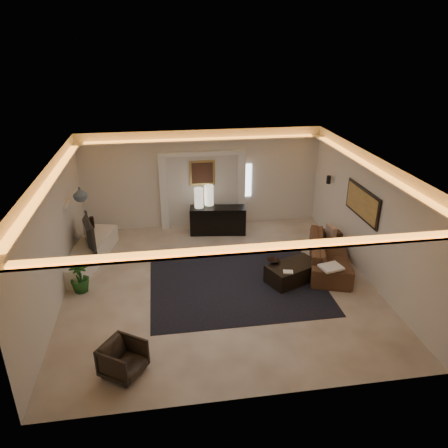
{
  "coord_description": "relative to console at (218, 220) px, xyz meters",
  "views": [
    {
      "loc": [
        -1.21,
        -8.53,
        5.32
      ],
      "look_at": [
        0.2,
        0.6,
        1.25
      ],
      "focal_mm": 34.31,
      "sensor_mm": 36.0,
      "label": 1
    }
  ],
  "objects": [
    {
      "name": "magazine",
      "position": [
        1.14,
        -3.27,
        0.02
      ],
      "size": [
        0.25,
        0.21,
        0.03
      ],
      "primitive_type": "cube",
      "rotation": [
        0.0,
        0.0,
        -0.24
      ],
      "color": "#F1E8CD",
      "rests_on": "coffee_table"
    },
    {
      "name": "cove_soffit",
      "position": [
        -0.36,
        -2.8,
        2.22
      ],
      "size": [
        7.0,
        7.0,
        0.04
      ],
      "primitive_type": "cube",
      "color": "silver",
      "rests_on": "ceiling"
    },
    {
      "name": "floor",
      "position": [
        -0.36,
        -2.8,
        -0.4
      ],
      "size": [
        7.0,
        7.0,
        0.0
      ],
      "primitive_type": "plane",
      "color": "beige",
      "rests_on": "ground"
    },
    {
      "name": "armchair",
      "position": [
        -2.39,
        -5.43,
        -0.1
      ],
      "size": [
        0.91,
        0.91,
        0.6
      ],
      "primitive_type": "imported",
      "rotation": [
        0.0,
        0.0,
        0.98
      ],
      "color": "black",
      "rests_on": "ground"
    },
    {
      "name": "ginger_jar",
      "position": [
        -3.51,
        -1.25,
        1.44
      ],
      "size": [
        0.44,
        0.44,
        0.35
      ],
      "primitive_type": "imported",
      "rotation": [
        0.0,
        0.0,
        -0.4
      ],
      "color": "#475460",
      "rests_on": "wall_niche"
    },
    {
      "name": "sofa",
      "position": [
        2.49,
        -2.39,
        -0.05
      ],
      "size": [
        2.59,
        1.66,
        0.7
      ],
      "primitive_type": "imported",
      "rotation": [
        0.0,
        0.0,
        1.25
      ],
      "color": "brown",
      "rests_on": "ground"
    },
    {
      "name": "figurine",
      "position": [
        -3.51,
        -0.18,
        0.24
      ],
      "size": [
        0.12,
        0.12,
        0.33
      ],
      "primitive_type": "cylinder",
      "rotation": [
        0.0,
        0.0,
        0.02
      ],
      "color": "black",
      "rests_on": "media_ledge"
    },
    {
      "name": "wall_right",
      "position": [
        3.14,
        -2.8,
        1.05
      ],
      "size": [
        0.0,
        7.0,
        7.0
      ],
      "primitive_type": "plane",
      "rotation": [
        1.57,
        0.0,
        -1.57
      ],
      "color": "beige",
      "rests_on": "ground"
    },
    {
      "name": "wall_front",
      "position": [
        -0.36,
        -6.3,
        1.05
      ],
      "size": [
        7.0,
        0.0,
        7.0
      ],
      "primitive_type": "plane",
      "rotation": [
        -1.57,
        0.0,
        0.0
      ],
      "color": "beige",
      "rests_on": "ground"
    },
    {
      "name": "alcove_header",
      "position": [
        -0.36,
        0.6,
        1.85
      ],
      "size": [
        2.52,
        0.2,
        0.12
      ],
      "primitive_type": "cube",
      "color": "silver",
      "rests_on": "wall_back"
    },
    {
      "name": "wall_sconce",
      "position": [
        3.02,
        -0.6,
        1.28
      ],
      "size": [
        0.12,
        0.12,
        0.22
      ],
      "primitive_type": "cylinder",
      "color": "black",
      "rests_on": "wall_right"
    },
    {
      "name": "plant",
      "position": [
        -3.51,
        -2.64,
        -0.02
      ],
      "size": [
        0.48,
        0.48,
        0.76
      ],
      "primitive_type": "imported",
      "rotation": [
        0.0,
        0.0,
        -0.15
      ],
      "color": "#1C4717",
      "rests_on": "ground"
    },
    {
      "name": "console",
      "position": [
        0.0,
        0.0,
        0.0
      ],
      "size": [
        1.65,
        0.7,
        0.8
      ],
      "primitive_type": "cube",
      "rotation": [
        0.0,
        0.0,
        -0.13
      ],
      "color": "black",
      "rests_on": "ground"
    },
    {
      "name": "art_panel_frame",
      "position": [
        3.11,
        -2.5,
        1.3
      ],
      "size": [
        0.04,
        1.64,
        0.74
      ],
      "primitive_type": "cube",
      "color": "black",
      "rests_on": "wall_right"
    },
    {
      "name": "daylight_slit",
      "position": [
        0.99,
        0.68,
        0.95
      ],
      "size": [
        0.25,
        0.03,
        1.0
      ],
      "primitive_type": "cube",
      "color": "white",
      "rests_on": "wall_back"
    },
    {
      "name": "ceiling",
      "position": [
        -0.36,
        -2.8,
        2.5
      ],
      "size": [
        7.0,
        7.0,
        0.0
      ],
      "primitive_type": "plane",
      "rotation": [
        3.14,
        0.0,
        0.0
      ],
      "color": "white",
      "rests_on": "ground"
    },
    {
      "name": "media_ledge",
      "position": [
        -3.51,
        -1.27,
        -0.18
      ],
      "size": [
        1.31,
        2.77,
        0.5
      ],
      "primitive_type": "cube",
      "rotation": [
        0.0,
        0.0,
        -0.25
      ],
      "color": "silver",
      "rests_on": "ground"
    },
    {
      "name": "lamp_left",
      "position": [
        -0.53,
        0.1,
        0.69
      ],
      "size": [
        0.26,
        0.26,
        0.57
      ],
      "primitive_type": "cylinder",
      "rotation": [
        0.0,
        0.0,
        -0.0
      ],
      "color": "silver",
      "rests_on": "console"
    },
    {
      "name": "coffee_table",
      "position": [
        1.37,
        -2.94,
        -0.2
      ],
      "size": [
        1.39,
        1.1,
        0.46
      ],
      "primitive_type": "cube",
      "rotation": [
        0.0,
        0.0,
        0.41
      ],
      "color": "black",
      "rests_on": "ground"
    },
    {
      "name": "painting_canvas",
      "position": [
        -0.36,
        0.64,
        1.25
      ],
      "size": [
        0.62,
        0.02,
        0.62
      ],
      "primitive_type": "cube",
      "color": "#4C2D1E",
      "rests_on": "wall_back"
    },
    {
      "name": "lamp_right",
      "position": [
        -0.22,
        0.25,
        0.69
      ],
      "size": [
        0.28,
        0.28,
        0.59
      ],
      "primitive_type": "cylinder",
      "rotation": [
        0.0,
        0.0,
        -0.05
      ],
      "color": "#F7F0CB",
      "rests_on": "console"
    },
    {
      "name": "throw_pillow",
      "position": [
        2.79,
        -1.64,
        0.15
      ],
      "size": [
        0.15,
        0.41,
        0.4
      ],
      "primitive_type": "cube",
      "rotation": [
        0.0,
        0.0,
        0.08
      ],
      "color": "tan",
      "rests_on": "sofa"
    },
    {
      "name": "pilaster_right",
      "position": [
        0.79,
        0.6,
        0.7
      ],
      "size": [
        0.22,
        0.2,
        2.2
      ],
      "primitive_type": "cube",
      "color": "silver",
      "rests_on": "ground"
    },
    {
      "name": "throw_blanket",
      "position": [
        2.1,
        -3.38,
        0.15
      ],
      "size": [
        0.55,
        0.48,
        0.05
      ],
      "primitive_type": "cube",
      "rotation": [
        0.0,
        0.0,
        0.22
      ],
      "color": "beige",
      "rests_on": "sofa"
    },
    {
      "name": "art_panel_gold",
      "position": [
        3.09,
        -2.5,
        1.3
      ],
      "size": [
        0.02,
        1.5,
        0.62
      ],
      "primitive_type": "cube",
      "color": "tan",
      "rests_on": "wall_right"
    },
    {
      "name": "wall_niche",
      "position": [
        -3.8,
        -1.4,
        1.25
      ],
      "size": [
        0.1,
        0.55,
        0.04
      ],
      "primitive_type": "cube",
      "color": "silver",
      "rests_on": "wall_left"
    },
    {
      "name": "pilaster_left",
      "position": [
        -1.51,
        0.6,
        0.7
      ],
      "size": [
        0.22,
        0.2,
        2.2
      ],
      "primitive_type": "cube",
      "color": "silver",
      "rests_on": "ground"
    },
    {
      "name": "wall_left",
      "position": [
        -3.86,
        -2.8,
        1.05
      ],
      "size": [
        0.0,
        7.0,
        7.0
      ],
      "primitive_type": "plane",
      "rotation": [
        1.57,
        0.0,
        1.57
      ],
      "color": "beige",
      "rests_on": "ground"
    },
    {
      "name": "area_rug",
      "position": [
        0.04,
        -3.0,
        -0.39
      ],
      "size": [
        4.0,
        3.0,
        0.01
      ],
      "primitive_type": "cube",
      "color": "black",
      "rests_on": "ground"
    },
    {
      "name": "tv",
      "position": [
        -3.51,
        -1.33,
        0.41
      ],
      "size": [
        1.26,
        0.5,
        0.72
      ],
      "primitive_type": "imported",
      "rotation": [
        0.0,
        0.0,
        1.84
      ],
      "color": "black",
      "rests_on": "media_ledge"
    },
    {
      "name": "painting_frame",
      "position": [
        -0.36,
        0.67,
        1.25
      ],
      "size": [
        0.74,
        0.04,
        0.74
      ],
      "primitive_type": "cube",
      "color": "tan",
      "rests_on": "wall_back"
    },
    {
      "name": "wall_back",
      "position": [
        -0.36,
        0.7,
        1.05
      ],
      "size": [
        7.0,
        0.0,
        7.0
      ],
      "primitive_type": "plane",
      "rotation": [
        1.57,
        0.0,
        0.0
      ],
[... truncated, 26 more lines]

